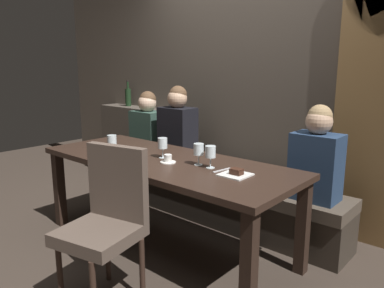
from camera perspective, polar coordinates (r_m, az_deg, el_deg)
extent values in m
plane|color=#382D26|center=(3.25, -4.04, -15.05)|extent=(9.00, 9.00, 0.00)
cube|color=brown|center=(3.84, 8.91, 12.26)|extent=(6.00, 0.12, 3.00)
cube|color=#494138|center=(4.84, -8.36, -0.01)|extent=(1.10, 0.28, 0.95)
cube|color=black|center=(3.69, -19.53, -6.47)|extent=(0.08, 0.08, 0.69)
cube|color=black|center=(2.27, 8.65, -17.98)|extent=(0.08, 0.08, 0.69)
cube|color=black|center=(4.06, -10.91, -4.32)|extent=(0.08, 0.08, 0.69)
cube|color=black|center=(2.82, 16.51, -12.05)|extent=(0.08, 0.08, 0.69)
cube|color=#302119|center=(2.99, -4.24, -2.71)|extent=(2.20, 0.84, 0.04)
cube|color=#312A23|center=(3.66, 3.80, -8.83)|extent=(2.50, 0.40, 0.35)
cube|color=#473D33|center=(3.58, 3.85, -5.47)|extent=(2.50, 0.44, 0.10)
cylinder|color=#302119|center=(2.59, -19.48, -17.98)|extent=(0.04, 0.04, 0.42)
cylinder|color=#302119|center=(2.76, -12.74, -15.65)|extent=(0.04, 0.04, 0.42)
cylinder|color=#302119|center=(2.51, -7.59, -18.44)|extent=(0.04, 0.04, 0.42)
cube|color=brown|center=(2.42, -13.95, -13.18)|extent=(0.52, 0.52, 0.08)
cube|color=brown|center=(2.45, -11.27, -5.70)|extent=(0.44, 0.15, 0.48)
cube|color=#2D473D|center=(4.19, -6.73, 1.43)|extent=(0.36, 0.24, 0.52)
sphere|color=#DBB293|center=(4.14, -6.85, 6.24)|extent=(0.20, 0.20, 0.20)
sphere|color=brown|center=(4.14, -6.76, 6.74)|extent=(0.18, 0.18, 0.18)
cube|color=black|center=(3.85, -2.21, 1.15)|extent=(0.36, 0.24, 0.60)
sphere|color=tan|center=(3.79, -2.26, 6.96)|extent=(0.20, 0.20, 0.20)
sphere|color=brown|center=(3.80, -2.16, 7.49)|extent=(0.18, 0.18, 0.18)
cube|color=navy|center=(3.02, 18.33, -3.33)|extent=(0.36, 0.24, 0.52)
sphere|color=tan|center=(2.95, 18.78, 3.25)|extent=(0.20, 0.20, 0.20)
sphere|color=#9E7F56|center=(2.95, 18.90, 3.95)|extent=(0.18, 0.18, 0.18)
cylinder|color=black|center=(4.89, -9.70, 7.00)|extent=(0.08, 0.08, 0.22)
cylinder|color=black|center=(4.88, -9.76, 8.81)|extent=(0.03, 0.03, 0.09)
cylinder|color=black|center=(4.88, -9.78, 9.43)|extent=(0.03, 0.03, 0.02)
cylinder|color=silver|center=(3.19, -12.00, -1.53)|extent=(0.06, 0.06, 0.00)
cylinder|color=silver|center=(3.18, -12.03, -0.84)|extent=(0.01, 0.01, 0.07)
cylinder|color=silver|center=(3.17, -12.09, 0.57)|extent=(0.08, 0.08, 0.08)
cylinder|color=silver|center=(2.73, 2.80, -3.62)|extent=(0.06, 0.06, 0.00)
cylinder|color=silver|center=(2.71, 2.81, -2.81)|extent=(0.01, 0.01, 0.07)
cylinder|color=silver|center=(2.70, 2.83, -1.17)|extent=(0.08, 0.08, 0.08)
cylinder|color=silver|center=(2.80, 1.01, -3.18)|extent=(0.06, 0.06, 0.00)
cylinder|color=silver|center=(2.79, 1.01, -2.39)|extent=(0.01, 0.01, 0.07)
cylinder|color=silver|center=(2.77, 1.02, -0.79)|extent=(0.08, 0.08, 0.08)
cylinder|color=gold|center=(2.77, 1.01, -1.18)|extent=(0.07, 0.07, 0.04)
cylinder|color=silver|center=(3.02, -4.47, -2.08)|extent=(0.06, 0.06, 0.00)
cylinder|color=silver|center=(3.01, -4.48, -1.35)|extent=(0.01, 0.01, 0.07)
cylinder|color=silver|center=(2.99, -4.50, 0.14)|extent=(0.08, 0.08, 0.08)
cylinder|color=gold|center=(3.00, -4.49, -0.39)|extent=(0.07, 0.07, 0.02)
cylinder|color=white|center=(2.87, -3.67, -2.77)|extent=(0.12, 0.12, 0.01)
cylinder|color=white|center=(2.86, -3.68, -2.15)|extent=(0.06, 0.06, 0.06)
cylinder|color=brown|center=(2.86, -3.69, -1.69)|extent=(0.05, 0.05, 0.01)
cube|color=white|center=(2.56, 6.62, -4.67)|extent=(0.19, 0.19, 0.01)
cube|color=#381E14|center=(2.55, 6.82, -4.17)|extent=(0.08, 0.06, 0.04)
cube|color=silver|center=(2.66, 4.57, -3.99)|extent=(0.04, 0.17, 0.01)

